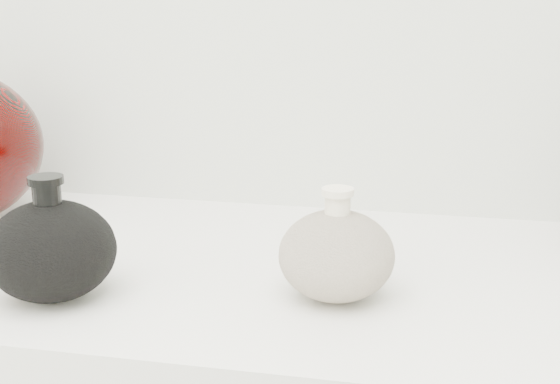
# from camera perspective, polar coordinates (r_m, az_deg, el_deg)

# --- Properties ---
(black_gourd_vase) EXTENTS (0.14, 0.14, 0.13)m
(black_gourd_vase) POSITION_cam_1_polar(r_m,az_deg,el_deg) (0.84, -16.39, -4.06)
(black_gourd_vase) COLOR black
(black_gourd_vase) RESTS_ON display_counter
(cream_gourd_vase) EXTENTS (0.13, 0.13, 0.12)m
(cream_gourd_vase) POSITION_cam_1_polar(r_m,az_deg,el_deg) (0.81, 4.15, -4.57)
(cream_gourd_vase) COLOR beige
(cream_gourd_vase) RESTS_ON display_counter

